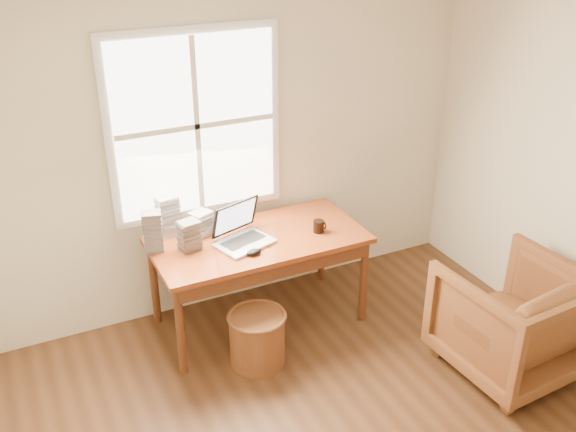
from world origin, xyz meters
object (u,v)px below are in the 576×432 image
object	(u,v)px
wicker_stool	(257,339)
coffee_mug	(319,226)
desk	(258,240)
laptop	(244,226)
cd_stack_a	(168,215)
armchair	(512,319)

from	to	relation	value
wicker_stool	coffee_mug	size ratio (longest dim) A/B	4.23
desk	wicker_stool	xyz separation A→B (m)	(-0.22, -0.46, -0.53)
laptop	coffee_mug	bearing A→B (deg)	-23.29
desk	cd_stack_a	distance (m)	0.70
cd_stack_a	coffee_mug	bearing A→B (deg)	-24.52
coffee_mug	wicker_stool	bearing A→B (deg)	-147.46
armchair	wicker_stool	xyz separation A→B (m)	(-1.59, 0.82, -0.21)
armchair	laptop	xyz separation A→B (m)	(-1.50, 1.22, 0.50)
coffee_mug	cd_stack_a	world-z (taller)	cd_stack_a
desk	coffee_mug	bearing A→B (deg)	-14.48
armchair	cd_stack_a	bearing A→B (deg)	-43.44
desk	coffee_mug	world-z (taller)	coffee_mug
laptop	coffee_mug	distance (m)	0.60
desk	laptop	size ratio (longest dim) A/B	3.70
desk	laptop	xyz separation A→B (m)	(-0.13, -0.06, 0.17)
coffee_mug	cd_stack_a	xyz separation A→B (m)	(-1.03, 0.47, 0.11)
laptop	desk	bearing A→B (deg)	6.61
desk	wicker_stool	size ratio (longest dim) A/B	4.03
wicker_stool	coffee_mug	xyz separation A→B (m)	(0.67, 0.35, 0.60)
wicker_stool	laptop	bearing A→B (deg)	77.95
cd_stack_a	laptop	bearing A→B (deg)	-42.79
cd_stack_a	wicker_stool	bearing A→B (deg)	-66.06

